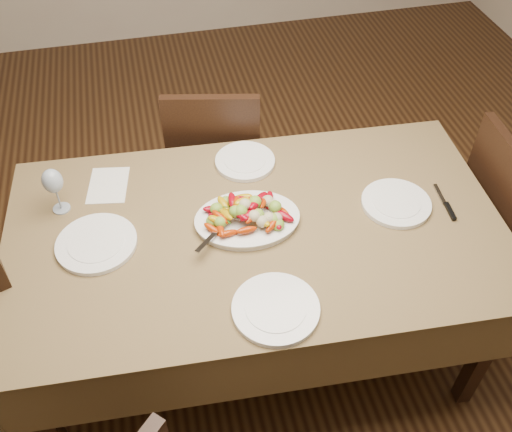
{
  "coord_description": "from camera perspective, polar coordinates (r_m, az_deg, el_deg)",
  "views": [
    {
      "loc": [
        -0.48,
        -1.37,
        2.29
      ],
      "look_at": [
        -0.15,
        0.03,
        0.82
      ],
      "focal_mm": 40.0,
      "sensor_mm": 36.0,
      "label": 1
    }
  ],
  "objects": [
    {
      "name": "plate_right",
      "position": [
        2.24,
        13.83,
        1.24
      ],
      "size": [
        0.26,
        0.26,
        0.02
      ],
      "primitive_type": "cylinder",
      "color": "white",
      "rests_on": "dining_table"
    },
    {
      "name": "table_knife",
      "position": [
        2.3,
        18.39,
        1.17
      ],
      "size": [
        0.04,
        0.2,
        0.01
      ],
      "primitive_type": null,
      "rotation": [
        0.0,
        0.0,
        -0.1
      ],
      "color": "#9EA0A8",
      "rests_on": "dining_table"
    },
    {
      "name": "roasted_vegetables",
      "position": [
        2.07,
        -0.89,
        0.63
      ],
      "size": [
        0.32,
        0.23,
        0.09
      ],
      "primitive_type": null,
      "rotation": [
        0.0,
        0.0,
        -0.06
      ],
      "color": "maroon",
      "rests_on": "serving_platter"
    },
    {
      "name": "plate_left",
      "position": [
        2.12,
        -15.66,
        -2.67
      ],
      "size": [
        0.29,
        0.29,
        0.02
      ],
      "primitive_type": "cylinder",
      "color": "white",
      "rests_on": "dining_table"
    },
    {
      "name": "plate_near",
      "position": [
        1.86,
        1.98,
        -9.26
      ],
      "size": [
        0.29,
        0.29,
        0.02
      ],
      "primitive_type": "cylinder",
      "color": "white",
      "rests_on": "dining_table"
    },
    {
      "name": "floor",
      "position": [
        2.71,
        3.36,
        -12.1
      ],
      "size": [
        6.0,
        6.0,
        0.0
      ],
      "primitive_type": "plane",
      "color": "#382211",
      "rests_on": "ground"
    },
    {
      "name": "chair_far",
      "position": [
        2.85,
        -3.96,
        6.0
      ],
      "size": [
        0.5,
        0.5,
        0.95
      ],
      "primitive_type": null,
      "rotation": [
        0.0,
        0.0,
        2.93
      ],
      "color": "black",
      "rests_on": "ground"
    },
    {
      "name": "serving_spoon",
      "position": [
        2.05,
        -2.52,
        -0.71
      ],
      "size": [
        0.24,
        0.24,
        0.03
      ],
      "primitive_type": null,
      "rotation": [
        0.0,
        0.0,
        -0.76
      ],
      "color": "#9EA0A8",
      "rests_on": "serving_platter"
    },
    {
      "name": "wine_glass",
      "position": [
        2.23,
        -19.44,
        2.53
      ],
      "size": [
        0.08,
        0.08,
        0.2
      ],
      "primitive_type": null,
      "color": "#8C99A5",
      "rests_on": "dining_table"
    },
    {
      "name": "serving_platter",
      "position": [
        2.11,
        -0.88,
        -0.47
      ],
      "size": [
        0.39,
        0.3,
        0.02
      ],
      "primitive_type": "ellipsoid",
      "rotation": [
        0.0,
        0.0,
        -0.06
      ],
      "color": "white",
      "rests_on": "dining_table"
    },
    {
      "name": "menu_card",
      "position": [
        2.34,
        -14.56,
        3.01
      ],
      "size": [
        0.18,
        0.23,
        0.0
      ],
      "primitive_type": "cube",
      "rotation": [
        0.0,
        0.0,
        -0.17
      ],
      "color": "silver",
      "rests_on": "dining_table"
    },
    {
      "name": "plate_far",
      "position": [
        2.36,
        -1.11,
        5.48
      ],
      "size": [
        0.25,
        0.25,
        0.02
      ],
      "primitive_type": "cylinder",
      "color": "white",
      "rests_on": "dining_table"
    },
    {
      "name": "dining_table",
      "position": [
        2.39,
        0.0,
        -7.4
      ],
      "size": [
        1.9,
        1.15,
        0.76
      ],
      "primitive_type": "cube",
      "rotation": [
        0.0,
        0.0,
        -0.06
      ],
      "color": "brown",
      "rests_on": "ground"
    }
  ]
}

